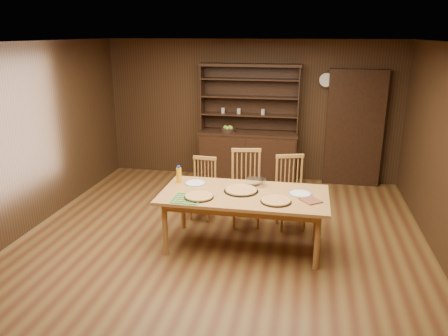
% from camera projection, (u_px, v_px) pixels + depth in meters
% --- Properties ---
extents(floor, '(6.00, 6.00, 0.00)m').
position_uv_depth(floor, '(219.00, 245.00, 5.81)').
color(floor, brown).
rests_on(floor, ground).
extents(room_shell, '(6.00, 6.00, 6.00)m').
position_uv_depth(room_shell, '(219.00, 129.00, 5.34)').
color(room_shell, white).
rests_on(room_shell, floor).
extents(china_hutch, '(1.84, 0.52, 2.17)m').
position_uv_depth(china_hutch, '(248.00, 150.00, 8.21)').
color(china_hutch, black).
rests_on(china_hutch, floor).
extents(doorway, '(1.00, 0.18, 2.10)m').
position_uv_depth(doorway, '(354.00, 129.00, 7.87)').
color(doorway, black).
rests_on(doorway, floor).
extents(wall_clock, '(0.30, 0.05, 0.30)m').
position_uv_depth(wall_clock, '(326.00, 80.00, 7.77)').
color(wall_clock, black).
rests_on(wall_clock, room_shell).
extents(dining_table, '(2.12, 1.06, 0.75)m').
position_uv_depth(dining_table, '(244.00, 198.00, 5.58)').
color(dining_table, '#BE8642').
rests_on(dining_table, floor).
extents(chair_left, '(0.40, 0.38, 0.93)m').
position_uv_depth(chair_left, '(203.00, 186.00, 6.60)').
color(chair_left, '#B7843E').
rests_on(chair_left, floor).
extents(chair_center, '(0.52, 0.50, 1.11)m').
position_uv_depth(chair_center, '(246.00, 184.00, 6.36)').
color(chair_center, '#B7843E').
rests_on(chair_center, floor).
extents(chair_right, '(0.53, 0.52, 1.05)m').
position_uv_depth(chair_right, '(290.00, 189.00, 6.27)').
color(chair_right, '#B7843E').
rests_on(chair_right, floor).
extents(pizza_left, '(0.37, 0.37, 0.04)m').
position_uv_depth(pizza_left, '(199.00, 196.00, 5.41)').
color(pizza_left, black).
rests_on(pizza_left, dining_table).
extents(pizza_right, '(0.38, 0.38, 0.04)m').
position_uv_depth(pizza_right, '(276.00, 201.00, 5.27)').
color(pizza_right, black).
rests_on(pizza_right, dining_table).
extents(pizza_center, '(0.45, 0.45, 0.04)m').
position_uv_depth(pizza_center, '(241.00, 190.00, 5.62)').
color(pizza_center, black).
rests_on(pizza_center, dining_table).
extents(cooling_rack, '(0.44, 0.44, 0.02)m').
position_uv_depth(cooling_rack, '(187.00, 199.00, 5.36)').
color(cooling_rack, '#0DAA48').
rests_on(cooling_rack, dining_table).
extents(plate_left, '(0.28, 0.28, 0.02)m').
position_uv_depth(plate_left, '(195.00, 183.00, 5.91)').
color(plate_left, white).
rests_on(plate_left, dining_table).
extents(plate_right, '(0.28, 0.28, 0.02)m').
position_uv_depth(plate_right, '(300.00, 194.00, 5.52)').
color(plate_right, white).
rests_on(plate_right, dining_table).
extents(foil_dish, '(0.25, 0.19, 0.09)m').
position_uv_depth(foil_dish, '(256.00, 182.00, 5.84)').
color(foil_dish, white).
rests_on(foil_dish, dining_table).
extents(juice_bottle, '(0.07, 0.07, 0.24)m').
position_uv_depth(juice_bottle, '(179.00, 175.00, 5.93)').
color(juice_bottle, '#E29E0B').
rests_on(juice_bottle, dining_table).
extents(pot_holder_a, '(0.28, 0.28, 0.02)m').
position_uv_depth(pot_holder_a, '(311.00, 201.00, 5.29)').
color(pot_holder_a, red).
rests_on(pot_holder_a, dining_table).
extents(pot_holder_b, '(0.20, 0.20, 0.01)m').
position_uv_depth(pot_holder_b, '(305.00, 196.00, 5.43)').
color(pot_holder_b, red).
rests_on(pot_holder_b, dining_table).
extents(fruit_bowl, '(0.27, 0.27, 0.12)m').
position_uv_depth(fruit_bowl, '(228.00, 129.00, 8.10)').
color(fruit_bowl, black).
rests_on(fruit_bowl, china_hutch).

